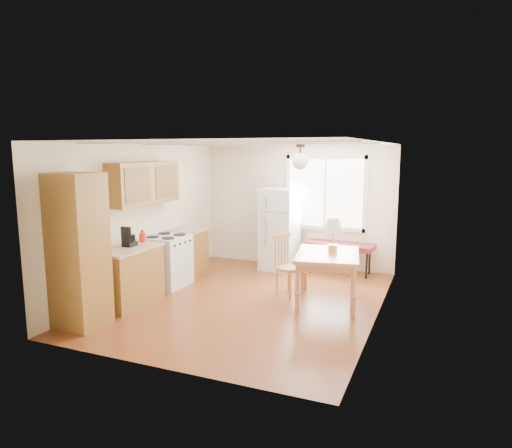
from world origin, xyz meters
The scene contains 11 objects.
room_shell centered at (0.00, 0.00, 1.25)m, with size 4.60×5.60×2.62m.
kitchen_run centered at (-1.72, -0.63, 0.84)m, with size 0.65×3.40×2.20m.
window_unit centered at (0.60, 2.47, 1.55)m, with size 1.64×0.05×1.51m.
pendant_light centered at (0.70, 0.40, 2.24)m, with size 0.26×0.26×0.40m.
refrigerator centered at (-0.22, 2.07, 0.82)m, with size 0.72×0.73×1.64m.
bench centered at (0.98, 2.20, 0.54)m, with size 1.36×0.65×0.60m.
dining_table centered at (1.17, 0.42, 0.69)m, with size 1.16×1.42×0.79m.
chair centered at (0.41, 0.60, 0.57)m, with size 0.49×0.48×0.99m.
table_lamp centered at (1.22, 0.52, 1.19)m, with size 0.31×0.31×0.54m.
coffee_maker centered at (-1.72, -0.76, 1.02)m, with size 0.18×0.22×0.33m.
kettle centered at (-1.73, -0.40, 0.99)m, with size 0.11×0.11×0.21m.
Camera 1 is at (2.80, -6.47, 2.38)m, focal length 32.00 mm.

